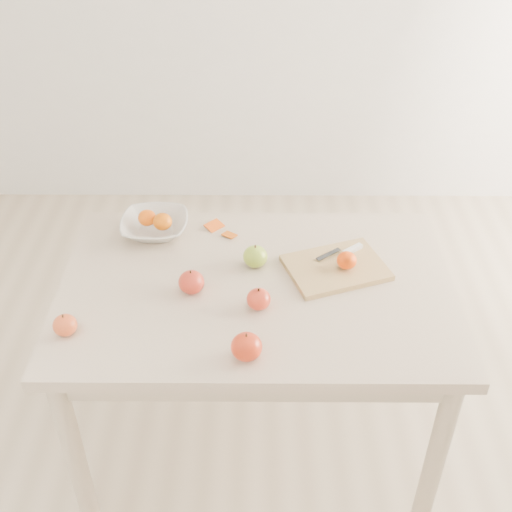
{
  "coord_description": "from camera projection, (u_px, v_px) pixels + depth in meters",
  "views": [
    {
      "loc": [
        0.01,
        -1.51,
        1.99
      ],
      "look_at": [
        0.0,
        0.05,
        0.82
      ],
      "focal_mm": 45.0,
      "sensor_mm": 36.0,
      "label": 1
    }
  ],
  "objects": [
    {
      "name": "bowl_tangerine_far",
      "position": [
        162.0,
        222.0,
        2.13
      ],
      "size": [
        0.06,
        0.06,
        0.06
      ],
      "primitive_type": "ellipsoid",
      "color": "#D86107",
      "rests_on": "fruit_bowl"
    },
    {
      "name": "apple_green",
      "position": [
        255.0,
        256.0,
        2.01
      ],
      "size": [
        0.08,
        0.08,
        0.07
      ],
      "primitive_type": "ellipsoid",
      "color": "#699716",
      "rests_on": "table"
    },
    {
      "name": "orange_peel_b",
      "position": [
        229.0,
        235.0,
        2.16
      ],
      "size": [
        0.06,
        0.05,
        0.01
      ],
      "primitive_type": "cube",
      "rotation": [
        -0.14,
        0.0,
        -0.6
      ],
      "color": "#CB570E",
      "rests_on": "table"
    },
    {
      "name": "table",
      "position": [
        256.0,
        308.0,
        2.01
      ],
      "size": [
        1.2,
        0.8,
        0.75
      ],
      "color": "beige",
      "rests_on": "ground"
    },
    {
      "name": "paring_knife",
      "position": [
        349.0,
        250.0,
        2.05
      ],
      "size": [
        0.16,
        0.09,
        0.01
      ],
      "color": "white",
      "rests_on": "cutting_board"
    },
    {
      "name": "apple_red_c",
      "position": [
        246.0,
        347.0,
        1.69
      ],
      "size": [
        0.08,
        0.08,
        0.08
      ],
      "primitive_type": "ellipsoid",
      "color": "#A71209",
      "rests_on": "table"
    },
    {
      "name": "apple_red_b",
      "position": [
        191.0,
        282.0,
        1.91
      ],
      "size": [
        0.08,
        0.08,
        0.07
      ],
      "primitive_type": "ellipsoid",
      "color": "maroon",
      "rests_on": "table"
    },
    {
      "name": "apple_red_d",
      "position": [
        65.0,
        325.0,
        1.76
      ],
      "size": [
        0.07,
        0.07,
        0.06
      ],
      "primitive_type": "ellipsoid",
      "color": "#A71F1F",
      "rests_on": "table"
    },
    {
      "name": "orange_peel_a",
      "position": [
        214.0,
        227.0,
        2.2
      ],
      "size": [
        0.07,
        0.07,
        0.01
      ],
      "primitive_type": "cube",
      "rotation": [
        0.21,
        0.0,
        0.77
      ],
      "color": "#E0530F",
      "rests_on": "table"
    },
    {
      "name": "fruit_bowl",
      "position": [
        155.0,
        226.0,
        2.16
      ],
      "size": [
        0.23,
        0.23,
        0.06
      ],
      "primitive_type": "imported",
      "color": "silver",
      "rests_on": "table"
    },
    {
      "name": "cutting_board",
      "position": [
        336.0,
        268.0,
        2.01
      ],
      "size": [
        0.35,
        0.31,
        0.02
      ],
      "primitive_type": "cube",
      "rotation": [
        0.0,
        0.0,
        0.34
      ],
      "color": "tan",
      "rests_on": "table"
    },
    {
      "name": "apple_red_e",
      "position": [
        259.0,
        299.0,
        1.85
      ],
      "size": [
        0.07,
        0.07,
        0.06
      ],
      "primitive_type": "ellipsoid",
      "color": "#A6140F",
      "rests_on": "table"
    },
    {
      "name": "bowl_tangerine_near",
      "position": [
        147.0,
        218.0,
        2.15
      ],
      "size": [
        0.06,
        0.06,
        0.05
      ],
      "primitive_type": "ellipsoid",
      "color": "#D06407",
      "rests_on": "fruit_bowl"
    },
    {
      "name": "board_tangerine",
      "position": [
        347.0,
        260.0,
        1.98
      ],
      "size": [
        0.06,
        0.06,
        0.05
      ],
      "primitive_type": "ellipsoid",
      "color": "#D44607",
      "rests_on": "cutting_board"
    },
    {
      "name": "ground",
      "position": [
        256.0,
        439.0,
        2.4
      ],
      "size": [
        3.5,
        3.5,
        0.0
      ],
      "primitive_type": "plane",
      "color": "#C6B293",
      "rests_on": "ground"
    }
  ]
}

